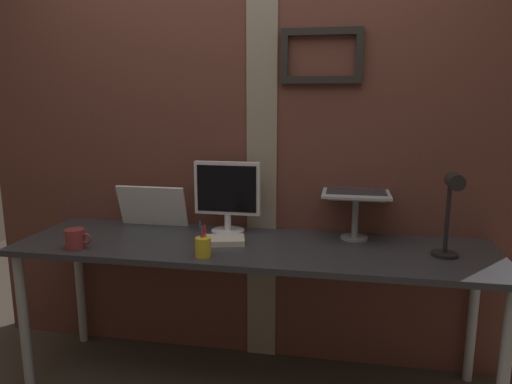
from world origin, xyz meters
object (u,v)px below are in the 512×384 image
pen_cup (203,247)px  coffee_mug (75,239)px  whiteboard_panel (152,206)px  monitor (227,193)px  laptop (356,181)px  desk_lamp (451,206)px

pen_cup → coffee_mug: (-0.65, -0.00, 0.00)m
whiteboard_panel → monitor: bearing=-4.9°
monitor → coffee_mug: 0.80m
monitor → laptop: laptop is taller
laptop → coffee_mug: laptop is taller
laptop → whiteboard_panel: laptop is taller
monitor → desk_lamp: bearing=-13.1°
monitor → pen_cup: monitor is taller
laptop → whiteboard_panel: 1.15m
whiteboard_panel → desk_lamp: size_ratio=0.98×
whiteboard_panel → coffee_mug: bearing=-114.2°
monitor → whiteboard_panel: size_ratio=0.98×
desk_lamp → coffee_mug: 1.77m
desk_lamp → monitor: bearing=166.9°
pen_cup → coffee_mug: bearing=-180.0°
pen_cup → monitor: bearing=88.4°
desk_lamp → whiteboard_panel: bearing=169.3°
desk_lamp → pen_cup: 1.13m
laptop → coffee_mug: 1.45m
laptop → desk_lamp: bearing=-38.5°
desk_lamp → pen_cup: desk_lamp is taller
whiteboard_panel → coffee_mug: size_ratio=2.94×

